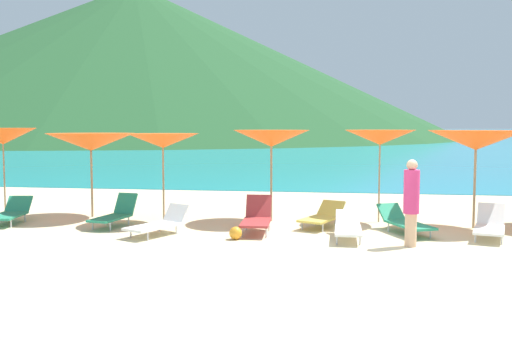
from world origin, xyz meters
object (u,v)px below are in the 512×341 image
lounge_chair_5 (257,217)px  beachgoer_1 (411,200)px  lounge_chair_1 (490,225)px  lounge_chair_10 (348,227)px  umbrella_1 (91,142)px  beach_ball (236,233)px  umbrella_5 (476,140)px  umbrella_3 (271,139)px  lounge_chair_4 (405,221)px  umbrella_0 (3,136)px  lounge_chair_11 (322,216)px  lounge_chair_2 (10,213)px  cruise_ship (240,113)px  umbrella_4 (380,137)px  umbrella_2 (163,141)px  lounge_chair_6 (159,223)px  lounge_chair_12 (115,214)px

lounge_chair_5 → beachgoer_1: size_ratio=0.86×
lounge_chair_1 → lounge_chair_10: lounge_chair_1 is taller
umbrella_1 → beach_ball: (4.27, -2.35, -1.83)m
umbrella_5 → beachgoer_1: (-1.71, -2.31, -1.13)m
umbrella_3 → lounge_chair_4: umbrella_3 is taller
umbrella_0 → umbrella_1: 2.59m
lounge_chair_10 → lounge_chair_11: (-0.58, 1.29, 0.02)m
umbrella_1 → lounge_chair_11: size_ratio=1.57×
lounge_chair_4 → lounge_chair_5: 3.29m
umbrella_1 → lounge_chair_10: 7.10m
beach_ball → umbrella_3: bearing=79.3°
lounge_chair_2 → cruise_ship: cruise_ship is taller
umbrella_3 → lounge_chair_2: (-6.29, -1.31, -1.80)m
umbrella_3 → beach_ball: umbrella_3 is taller
lounge_chair_1 → lounge_chair_5: lounge_chair_5 is taller
umbrella_4 → lounge_chair_11: bearing=-144.7°
lounge_chair_4 → beachgoer_1: bearing=-115.7°
beach_ball → cruise_ship: size_ratio=0.01×
lounge_chair_5 → lounge_chair_11: bearing=27.6°
umbrella_0 → lounge_chair_5: (7.18, -1.66, -1.77)m
umbrella_2 → umbrella_3: (2.60, 0.63, 0.05)m
lounge_chair_6 → lounge_chair_11: 3.81m
lounge_chair_4 → lounge_chair_11: (-1.83, 0.48, 0.00)m
umbrella_3 → beachgoer_1: umbrella_3 is taller
lounge_chair_1 → lounge_chair_4: lounge_chair_1 is taller
umbrella_3 → lounge_chair_10: 3.30m
umbrella_2 → lounge_chair_12: umbrella_2 is taller
umbrella_2 → lounge_chair_4: bearing=-5.7°
beachgoer_1 → umbrella_3: bearing=-63.3°
lounge_chair_1 → umbrella_1: bearing=-172.4°
umbrella_1 → cruise_ship: bearing=99.2°
umbrella_0 → lounge_chair_11: size_ratio=1.51×
umbrella_4 → lounge_chair_5: 3.78m
lounge_chair_5 → umbrella_5: bearing=11.8°
lounge_chair_5 → lounge_chair_6: 2.17m
umbrella_1 → umbrella_4: size_ratio=1.06×
beachgoer_1 → cruise_ship: 254.52m
lounge_chair_6 → beach_ball: 1.79m
umbrella_3 → lounge_chair_11: bearing=-28.9°
lounge_chair_4 → beach_ball: (-3.59, -1.21, -0.13)m
umbrella_0 → lounge_chair_5: size_ratio=1.57×
umbrella_1 → lounge_chair_4: umbrella_1 is taller
umbrella_5 → lounge_chair_1: 2.14m
umbrella_4 → lounge_chair_10: size_ratio=1.43×
umbrella_4 → umbrella_0: bearing=-179.1°
umbrella_5 → lounge_chair_12: (-8.40, -1.03, -1.75)m
umbrella_2 → lounge_chair_6: (0.38, -1.52, -1.76)m
lounge_chair_1 → beach_ball: size_ratio=6.03×
lounge_chair_11 → beach_ball: lounge_chair_11 is taller
umbrella_1 → lounge_chair_1: size_ratio=1.46×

